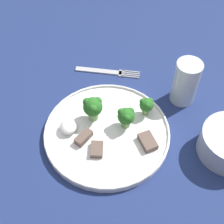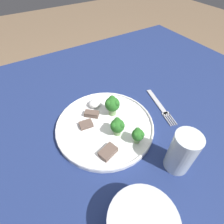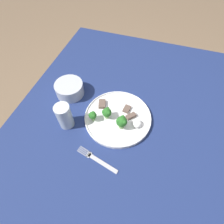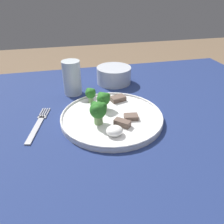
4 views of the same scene
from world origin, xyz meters
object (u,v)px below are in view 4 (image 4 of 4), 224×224
dinner_plate (112,117)px  drinking_glass (72,80)px  cream_bowl (114,75)px  fork (38,125)px

dinner_plate → drinking_glass: drinking_glass is taller
dinner_plate → drinking_glass: 0.22m
dinner_plate → cream_bowl: (0.07, 0.26, 0.02)m
dinner_plate → fork: bearing=175.0°
dinner_plate → fork: (-0.20, 0.02, -0.01)m
fork → drinking_glass: bearing=58.3°
drinking_glass → fork: bearing=-121.7°
dinner_plate → cream_bowl: bearing=75.0°
dinner_plate → fork: 0.21m
fork → drinking_glass: drinking_glass is taller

